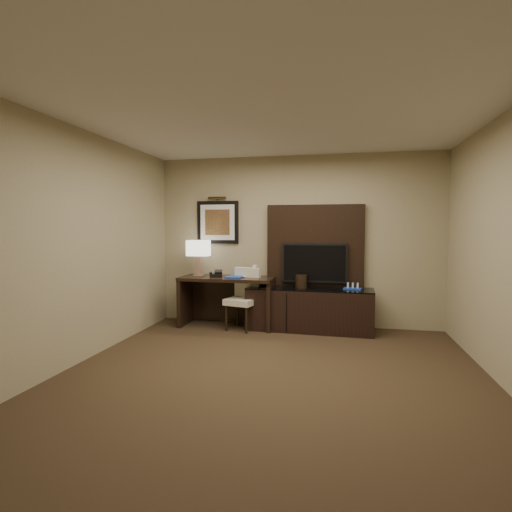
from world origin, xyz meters
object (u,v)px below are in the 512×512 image
(ice_bucket, at_px, (301,281))
(minibar_tray, at_px, (353,286))
(desk_chair, at_px, (242,301))
(water_bottle, at_px, (254,271))
(tv, at_px, (314,263))
(table_lamp, at_px, (198,257))
(desk, at_px, (227,302))
(desk_phone, at_px, (216,274))
(credenza, at_px, (309,309))

(ice_bucket, relative_size, minibar_tray, 0.78)
(desk_chair, distance_m, water_bottle, 0.51)
(tv, bearing_deg, table_lamp, -176.23)
(tv, distance_m, ice_bucket, 0.37)
(desk, xyz_separation_m, water_bottle, (0.42, 0.06, 0.49))
(desk_phone, distance_m, minibar_tray, 2.11)
(tv, bearing_deg, water_bottle, -171.83)
(tv, height_order, ice_bucket, tv)
(desk_phone, distance_m, ice_bucket, 1.34)
(credenza, xyz_separation_m, minibar_tray, (0.64, 0.00, 0.37))
(credenza, distance_m, tv, 0.72)
(tv, bearing_deg, minibar_tray, -17.97)
(water_bottle, distance_m, ice_bucket, 0.75)
(table_lamp, relative_size, desk_phone, 3.20)
(desk, distance_m, desk_chair, 0.32)
(minibar_tray, bearing_deg, table_lamp, 178.46)
(water_bottle, distance_m, minibar_tray, 1.51)
(table_lamp, bearing_deg, water_bottle, -0.66)
(desk_chair, distance_m, ice_bucket, 0.96)
(desk, height_order, desk_chair, desk_chair)
(desk, distance_m, ice_bucket, 1.22)
(desk, bearing_deg, desk_chair, -29.46)
(desk, bearing_deg, water_bottle, 8.58)
(desk_phone, xyz_separation_m, minibar_tray, (2.10, 0.04, -0.14))
(desk, height_order, desk_phone, desk_phone)
(desk_chair, height_order, minibar_tray, desk_chair)
(desk_chair, bearing_deg, desk, 164.71)
(desk, xyz_separation_m, desk_chair, (0.27, -0.16, 0.05))
(desk, xyz_separation_m, desk_phone, (-0.18, -0.04, 0.44))
(credenza, xyz_separation_m, water_bottle, (-0.86, 0.06, 0.56))
(table_lamp, height_order, minibar_tray, table_lamp)
(minibar_tray, bearing_deg, desk_phone, -178.96)
(water_bottle, xyz_separation_m, ice_bucket, (0.74, -0.05, -0.13))
(desk_chair, height_order, water_bottle, water_bottle)
(desk_phone, relative_size, minibar_tray, 0.76)
(ice_bucket, bearing_deg, credenza, -4.41)
(table_lamp, distance_m, ice_bucket, 1.70)
(desk, bearing_deg, table_lamp, 173.10)
(tv, height_order, water_bottle, tv)
(desk, height_order, tv, tv)
(ice_bucket, bearing_deg, tv, 44.31)
(desk, xyz_separation_m, tv, (1.35, 0.19, 0.63))
(desk_phone, height_order, ice_bucket, desk_phone)
(credenza, distance_m, desk_chair, 1.04)
(desk_chair, bearing_deg, water_bottle, 69.54)
(credenza, distance_m, table_lamp, 1.95)
(desk_phone, height_order, water_bottle, water_bottle)
(table_lamp, distance_m, desk_phone, 0.43)
(credenza, distance_m, minibar_tray, 0.74)
(credenza, bearing_deg, table_lamp, -179.88)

